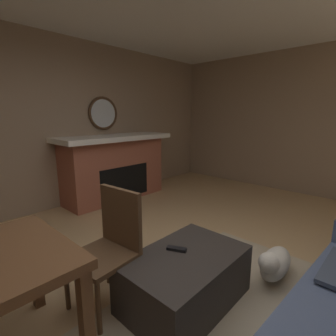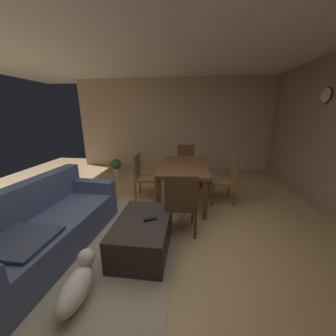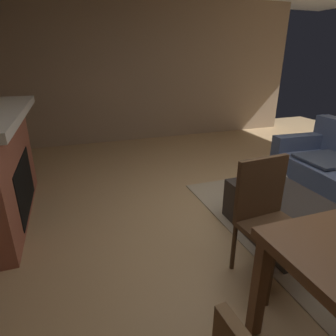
{
  "view_description": "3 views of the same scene",
  "coord_description": "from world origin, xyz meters",
  "px_view_note": "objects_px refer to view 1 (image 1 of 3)",
  "views": [
    {
      "loc": [
        1.38,
        1.21,
        1.5
      ],
      "look_at": [
        -0.33,
        -0.37,
        1.01
      ],
      "focal_mm": 26.91,
      "sensor_mm": 36.0,
      "label": 1
    },
    {
      "loc": [
        -2.04,
        -0.47,
        1.7
      ],
      "look_at": [
        0.12,
        -0.21,
        1.06
      ],
      "focal_mm": 20.07,
      "sensor_mm": 36.0,
      "label": 2
    },
    {
      "loc": [
        1.84,
        -1.67,
        1.61
      ],
      "look_at": [
        -0.3,
        -0.93,
        0.72
      ],
      "focal_mm": 30.26,
      "sensor_mm": 36.0,
      "label": 3
    }
  ],
  "objects_px": {
    "fireplace": "(115,167)",
    "ottoman_coffee_table": "(185,279)",
    "round_wall_mirror": "(103,113)",
    "dining_chair_west": "(111,241)",
    "tv_remote": "(177,249)",
    "small_dog": "(274,263)"
  },
  "relations": [
    {
      "from": "fireplace",
      "to": "small_dog",
      "type": "bearing_deg",
      "value": 81.78
    },
    {
      "from": "fireplace",
      "to": "round_wall_mirror",
      "type": "relative_size",
      "value": 3.45
    },
    {
      "from": "dining_chair_west",
      "to": "small_dog",
      "type": "relative_size",
      "value": 1.54
    },
    {
      "from": "ottoman_coffee_table",
      "to": "small_dog",
      "type": "distance_m",
      "value": 0.87
    },
    {
      "from": "tv_remote",
      "to": "dining_chair_west",
      "type": "height_order",
      "value": "dining_chair_west"
    },
    {
      "from": "fireplace",
      "to": "tv_remote",
      "type": "relative_size",
      "value": 12.81
    },
    {
      "from": "tv_remote",
      "to": "small_dog",
      "type": "relative_size",
      "value": 0.26
    },
    {
      "from": "fireplace",
      "to": "small_dog",
      "type": "relative_size",
      "value": 3.39
    },
    {
      "from": "fireplace",
      "to": "tv_remote",
      "type": "bearing_deg",
      "value": 64.55
    },
    {
      "from": "round_wall_mirror",
      "to": "tv_remote",
      "type": "bearing_deg",
      "value": 66.86
    },
    {
      "from": "round_wall_mirror",
      "to": "ottoman_coffee_table",
      "type": "relative_size",
      "value": 0.6
    },
    {
      "from": "round_wall_mirror",
      "to": "dining_chair_west",
      "type": "distance_m",
      "value": 3.06
    },
    {
      "from": "tv_remote",
      "to": "dining_chair_west",
      "type": "relative_size",
      "value": 0.17
    },
    {
      "from": "dining_chair_west",
      "to": "small_dog",
      "type": "xyz_separation_m",
      "value": [
        -1.13,
        0.89,
        -0.34
      ]
    },
    {
      "from": "dining_chair_west",
      "to": "small_dog",
      "type": "height_order",
      "value": "dining_chair_west"
    },
    {
      "from": "fireplace",
      "to": "dining_chair_west",
      "type": "height_order",
      "value": "fireplace"
    },
    {
      "from": "fireplace",
      "to": "round_wall_mirror",
      "type": "distance_m",
      "value": 0.98
    },
    {
      "from": "round_wall_mirror",
      "to": "small_dog",
      "type": "distance_m",
      "value": 3.6
    },
    {
      "from": "ottoman_coffee_table",
      "to": "dining_chair_west",
      "type": "height_order",
      "value": "dining_chair_west"
    },
    {
      "from": "fireplace",
      "to": "ottoman_coffee_table",
      "type": "relative_size",
      "value": 2.07
    },
    {
      "from": "ottoman_coffee_table",
      "to": "tv_remote",
      "type": "distance_m",
      "value": 0.24
    },
    {
      "from": "fireplace",
      "to": "dining_chair_west",
      "type": "xyz_separation_m",
      "value": [
        1.57,
        2.14,
        -0.06
      ]
    }
  ]
}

